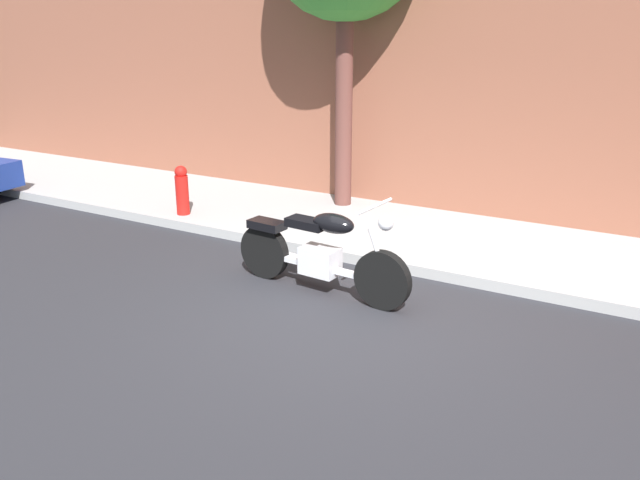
% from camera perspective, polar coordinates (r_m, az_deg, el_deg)
% --- Properties ---
extents(ground_plane, '(60.00, 60.00, 0.00)m').
position_cam_1_polar(ground_plane, '(7.05, 1.83, -6.55)').
color(ground_plane, '#28282D').
extents(sidewalk, '(23.08, 2.56, 0.14)m').
position_cam_1_polar(sidewalk, '(9.34, 9.64, 0.09)').
color(sidewalk, '#A5A5A5').
rests_on(sidewalk, ground).
extents(motorcycle, '(2.30, 0.70, 1.16)m').
position_cam_1_polar(motorcycle, '(7.45, 0.00, -1.14)').
color(motorcycle, black).
rests_on(motorcycle, ground).
extents(fire_hydrant, '(0.20, 0.20, 0.91)m').
position_cam_1_polar(fire_hydrant, '(10.29, -11.95, 3.93)').
color(fire_hydrant, red).
rests_on(fire_hydrant, ground).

